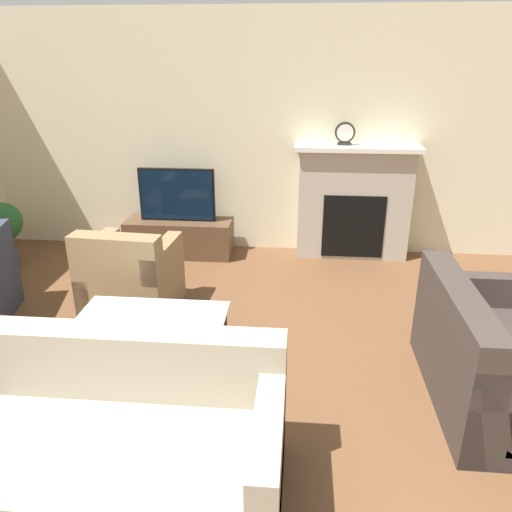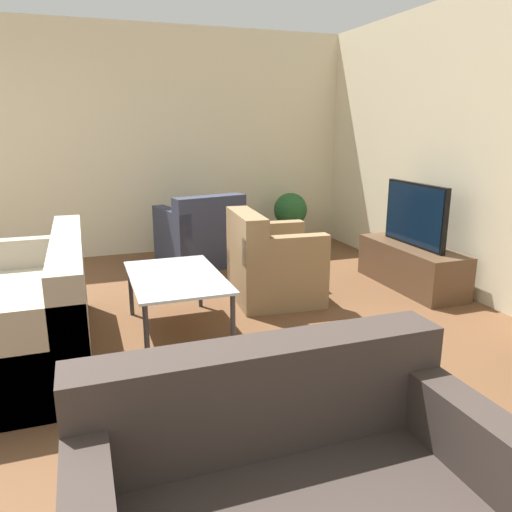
# 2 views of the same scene
# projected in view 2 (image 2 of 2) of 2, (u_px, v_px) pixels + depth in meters

# --- Properties ---
(wall_back) EXTENTS (8.85, 0.06, 2.70)m
(wall_back) POSITION_uv_depth(u_px,v_px,m) (505.00, 151.00, 4.15)
(wall_back) COLOR beige
(wall_back) RESTS_ON ground_plane
(wall_left) EXTENTS (0.06, 7.50, 2.70)m
(wall_left) POSITION_uv_depth(u_px,v_px,m) (169.00, 143.00, 6.11)
(wall_left) COLOR beige
(wall_left) RESTS_ON ground_plane
(tv_stand) EXTENTS (1.23, 0.45, 0.42)m
(tv_stand) POSITION_uv_depth(u_px,v_px,m) (411.00, 266.00, 4.93)
(tv_stand) COLOR brown
(tv_stand) RESTS_ON ground_plane
(tv) EXTENTS (0.87, 0.06, 0.61)m
(tv) POSITION_uv_depth(u_px,v_px,m) (415.00, 215.00, 4.80)
(tv) COLOR black
(tv) RESTS_ON tv_stand
(couch_sectional) EXTENTS (1.86, 0.94, 0.82)m
(couch_sectional) POSITION_uv_depth(u_px,v_px,m) (24.00, 318.00, 3.41)
(couch_sectional) COLOR #9E937F
(couch_sectional) RESTS_ON ground_plane
(armchair_by_window) EXTENTS (0.94, 0.96, 0.82)m
(armchair_by_window) POSITION_uv_depth(u_px,v_px,m) (201.00, 238.00, 5.70)
(armchair_by_window) COLOR #33384C
(armchair_by_window) RESTS_ON ground_plane
(armchair_accent) EXTENTS (0.82, 0.80, 0.82)m
(armchair_accent) POSITION_uv_depth(u_px,v_px,m) (271.00, 267.00, 4.54)
(armchair_accent) COLOR #8C704C
(armchair_accent) RESTS_ON ground_plane
(coffee_table) EXTENTS (1.07, 0.67, 0.46)m
(coffee_table) POSITION_uv_depth(u_px,v_px,m) (176.00, 281.00, 3.78)
(coffee_table) COLOR #333338
(coffee_table) RESTS_ON ground_plane
(potted_plant) EXTENTS (0.43, 0.43, 0.72)m
(potted_plant) POSITION_uv_depth(u_px,v_px,m) (290.00, 214.00, 6.38)
(potted_plant) COLOR #47474C
(potted_plant) RESTS_ON ground_plane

